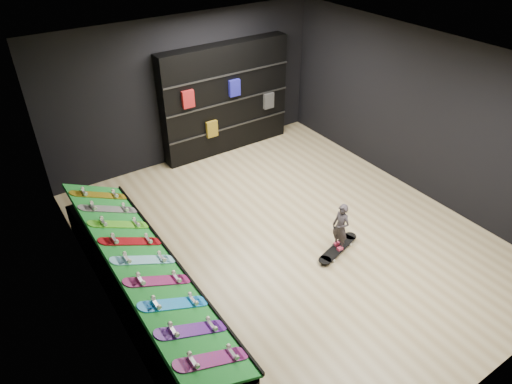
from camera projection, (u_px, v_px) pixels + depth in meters
floor at (287, 237)px, 7.79m from camera, size 6.00×7.00×0.01m
ceiling at (295, 64)px, 6.12m from camera, size 6.00×7.00×0.01m
wall_back at (187, 90)px, 9.36m from camera, size 6.00×0.02×3.00m
wall_front at (504, 306)px, 4.55m from camera, size 6.00×0.02×3.00m
wall_left at (96, 229)px, 5.56m from camera, size 0.02×7.00×3.00m
wall_right at (420, 115)px, 8.35m from camera, size 0.02×7.00×3.00m
display_rack at (144, 287)px, 6.47m from camera, size 0.90×4.50×0.50m
turf_ramp at (143, 262)px, 6.24m from camera, size 0.92×4.50×0.46m
back_shelving at (226, 99)px, 9.79m from camera, size 2.95×0.34×2.36m
floor_skateboard at (338, 249)px, 7.46m from camera, size 1.00×0.48×0.09m
child at (340, 235)px, 7.29m from camera, size 0.15×0.20×0.50m
display_board_0 at (212, 359)px, 4.92m from camera, size 0.93×0.22×0.50m
display_board_1 at (192, 330)px, 5.25m from camera, size 0.93×0.22×0.50m
display_board_2 at (174, 304)px, 5.57m from camera, size 0.93×0.22×0.50m
display_board_3 at (158, 281)px, 5.90m from camera, size 0.93×0.22×0.50m
display_board_4 at (144, 260)px, 6.23m from camera, size 0.93×0.22×0.50m
display_board_5 at (131, 241)px, 6.55m from camera, size 0.93×0.22×0.50m
display_board_6 at (119, 224)px, 6.88m from camera, size 0.93×0.22×0.50m
display_board_7 at (109, 209)px, 7.21m from camera, size 0.93×0.22×0.50m
display_board_8 at (99, 195)px, 7.53m from camera, size 0.93×0.22×0.50m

